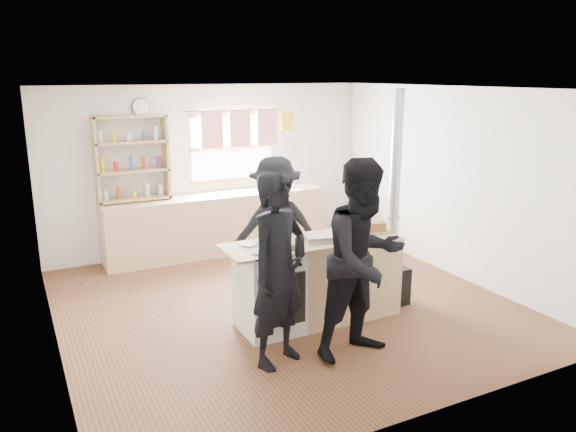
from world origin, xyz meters
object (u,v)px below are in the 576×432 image
object	(u,v)px
person_near_right	(364,260)
person_far	(275,227)
flue_heater	(392,249)
stockpot_counter	(345,226)
bread_board	(375,228)
person_near_left	(279,271)
skillet_greens	(273,251)
cooking_island	(318,280)
roast_tray	(319,237)
stockpot_stove	(271,234)
thermos	(288,179)

from	to	relation	value
person_near_right	person_far	bearing A→B (deg)	85.91
flue_heater	person_near_right	size ratio (longest dim) A/B	1.30
person_near_right	person_far	size ratio (longest dim) A/B	1.12
stockpot_counter	bread_board	world-z (taller)	stockpot_counter
bread_board	person_near_left	xyz separation A→B (m)	(-1.48, -0.58, -0.07)
skillet_greens	bread_board	size ratio (longest dim) A/B	1.29
cooking_island	skillet_greens	world-z (taller)	skillet_greens
skillet_greens	stockpot_counter	bearing A→B (deg)	12.25
person_near_left	roast_tray	bearing A→B (deg)	14.93
roast_tray	bread_board	size ratio (longest dim) A/B	1.14
roast_tray	flue_heater	bearing A→B (deg)	4.57
stockpot_stove	bread_board	xyz separation A→B (m)	(1.16, -0.25, -0.02)
flue_heater	person_near_right	xyz separation A→B (m)	(-1.01, -0.89, 0.30)
skillet_greens	flue_heater	bearing A→B (deg)	8.51
cooking_island	person_far	size ratio (longest dim) A/B	1.15
skillet_greens	person_far	xyz separation A→B (m)	(0.55, 1.09, -0.10)
person_near_right	roast_tray	bearing A→B (deg)	84.11
thermos	roast_tray	bearing A→B (deg)	-110.32
roast_tray	person_near_right	xyz separation A→B (m)	(0.02, -0.81, -0.00)
flue_heater	stockpot_stove	bearing A→B (deg)	174.20
flue_heater	person_near_right	bearing A→B (deg)	-138.44
cooking_island	skillet_greens	distance (m)	0.85
person_near_right	stockpot_stove	bearing A→B (deg)	107.16
cooking_island	bread_board	xyz separation A→B (m)	(0.68, -0.07, 0.51)
stockpot_counter	skillet_greens	bearing A→B (deg)	-167.75
cooking_island	flue_heater	world-z (taller)	flue_heater
stockpot_stove	stockpot_counter	size ratio (longest dim) A/B	0.65
cooking_island	person_far	bearing A→B (deg)	96.81
stockpot_stove	cooking_island	bearing A→B (deg)	-20.23
skillet_greens	flue_heater	size ratio (longest dim) A/B	0.16
roast_tray	stockpot_stove	size ratio (longest dim) A/B	1.76
flue_heater	person_near_left	distance (m)	1.94
person_far	flue_heater	bearing A→B (deg)	151.35
thermos	stockpot_stove	xyz separation A→B (m)	(-1.50, -2.59, -0.03)
cooking_island	roast_tray	size ratio (longest dim) A/B	5.42
stockpot_stove	roast_tray	bearing A→B (deg)	-27.10
thermos	bread_board	xyz separation A→B (m)	(-0.34, -2.84, -0.06)
person_far	bread_board	bearing A→B (deg)	138.56
flue_heater	person_far	xyz separation A→B (m)	(-1.10, 0.85, 0.19)
stockpot_counter	person_near_right	bearing A→B (deg)	-111.27
flue_heater	person_near_left	size ratio (longest dim) A/B	1.38
stockpot_stove	person_near_right	distance (m)	1.15
cooking_island	stockpot_counter	bearing A→B (deg)	-1.31
thermos	person_near_right	bearing A→B (deg)	-105.77
person_far	person_near_left	bearing A→B (deg)	74.35
stockpot_stove	person_near_right	size ratio (longest dim) A/B	0.11
skillet_greens	bread_board	distance (m)	1.34
cooking_island	person_near_left	size ratio (longest dim) A/B	1.08
thermos	person_far	distance (m)	2.21
skillet_greens	bread_board	xyz separation A→B (m)	(1.33, 0.15, 0.02)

